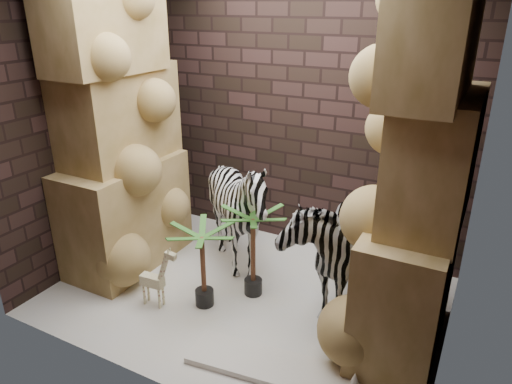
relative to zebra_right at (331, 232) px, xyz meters
The scene contains 13 objects.
floor 1.03m from the zebra_right, 156.67° to the right, with size 3.50×3.50×0.00m, color beige.
wall_back 1.42m from the zebra_right, 126.36° to the left, with size 3.50×3.50×0.00m, color #301E1C.
wall_front 1.88m from the zebra_right, 114.24° to the right, with size 3.50×3.50×0.00m, color #301E1C.
wall_left 2.59m from the zebra_right, behind, with size 3.00×3.00×0.00m, color #301E1C.
wall_right 1.36m from the zebra_right, 15.99° to the right, with size 3.00×3.00×0.00m, color #301E1C.
rock_pillar_left 2.27m from the zebra_right, behind, with size 0.68×1.30×3.00m, color tan, non-canonical shape.
rock_pillar_right 1.12m from the zebra_right, 22.66° to the right, with size 0.58×1.25×3.00m, color tan, non-canonical shape.
zebra_right is the anchor object (origin of this frame).
zebra_left 0.99m from the zebra_right, behind, with size 1.05×1.30×1.18m, color white.
giraffe_toy 1.64m from the zebra_right, 149.45° to the right, with size 0.33×0.11×0.64m, color #F4EBB3, non-canonical shape.
palm_front 0.74m from the zebra_right, 160.03° to the right, with size 0.36×0.36×0.88m, color #2F7224, non-canonical shape.
palm_back 1.17m from the zebra_right, 148.24° to the right, with size 0.36×0.36×0.79m, color #2F7224, non-canonical shape.
surfboard 1.23m from the zebra_right, 88.20° to the right, with size 1.49×0.37×0.05m, color silver.
Camera 1 is at (1.81, -3.23, 2.58)m, focal length 32.72 mm.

